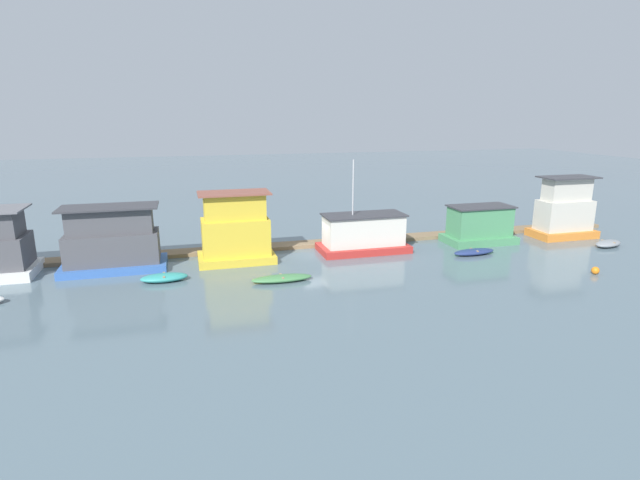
# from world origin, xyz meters

# --- Properties ---
(ground_plane) EXTENTS (200.00, 200.00, 0.00)m
(ground_plane) POSITION_xyz_m (0.00, 0.00, 0.00)
(ground_plane) COLOR slate
(dock_walkway) EXTENTS (59.60, 1.79, 0.30)m
(dock_walkway) POSITION_xyz_m (0.00, 2.56, 0.15)
(dock_walkway) COLOR #846B4C
(dock_walkway) RESTS_ON ground_plane
(houseboat_blue) EXTENTS (7.35, 3.70, 4.73)m
(houseboat_blue) POSITION_xyz_m (-15.47, -0.16, 2.08)
(houseboat_blue) COLOR #3866B7
(houseboat_blue) RESTS_ON ground_plane
(houseboat_yellow) EXTENTS (5.82, 3.46, 5.44)m
(houseboat_yellow) POSITION_xyz_m (-6.58, -0.47, 2.43)
(houseboat_yellow) COLOR gold
(houseboat_yellow) RESTS_ON ground_plane
(houseboat_red) EXTENTS (7.39, 3.61, 7.62)m
(houseboat_red) POSITION_xyz_m (3.93, -0.29, 1.47)
(houseboat_red) COLOR red
(houseboat_red) RESTS_ON ground_plane
(houseboat_green) EXTENTS (6.08, 3.43, 3.32)m
(houseboat_green) POSITION_xyz_m (14.82, -0.32, 1.54)
(houseboat_green) COLOR #4C9360
(houseboat_green) RESTS_ON ground_plane
(houseboat_orange) EXTENTS (5.69, 3.22, 5.61)m
(houseboat_orange) POSITION_xyz_m (23.50, -0.48, 2.38)
(houseboat_orange) COLOR orange
(houseboat_orange) RESTS_ON ground_plane
(dinghy_teal) EXTENTS (3.18, 1.49, 0.54)m
(dinghy_teal) POSITION_xyz_m (-11.89, -3.94, 0.27)
(dinghy_teal) COLOR teal
(dinghy_teal) RESTS_ON ground_plane
(dinghy_green) EXTENTS (4.20, 1.26, 0.46)m
(dinghy_green) POSITION_xyz_m (-4.11, -6.12, 0.23)
(dinghy_green) COLOR #47844C
(dinghy_green) RESTS_ON ground_plane
(dinghy_navy) EXTENTS (3.75, 1.48, 0.47)m
(dinghy_navy) POSITION_xyz_m (12.29, -3.68, 0.24)
(dinghy_navy) COLOR navy
(dinghy_navy) RESTS_ON ground_plane
(dinghy_grey) EXTENTS (3.22, 2.19, 0.54)m
(dinghy_grey) POSITION_xyz_m (24.85, -4.51, 0.27)
(dinghy_grey) COLOR gray
(dinghy_grey) RESTS_ON ground_plane
(mooring_post_near_left) EXTENTS (0.27, 0.27, 1.32)m
(mooring_post_near_left) POSITION_xyz_m (8.20, 1.42, 0.66)
(mooring_post_near_left) COLOR brown
(mooring_post_near_left) RESTS_ON ground_plane
(mooring_post_far_left) EXTENTS (0.22, 0.22, 2.03)m
(mooring_post_far_left) POSITION_xyz_m (-8.59, 1.42, 1.01)
(mooring_post_far_left) COLOR brown
(mooring_post_far_left) RESTS_ON ground_plane
(mooring_post_centre) EXTENTS (0.20, 0.20, 2.18)m
(mooring_post_centre) POSITION_xyz_m (-13.34, 1.42, 1.09)
(mooring_post_centre) COLOR #846B4C
(mooring_post_centre) RESTS_ON ground_plane
(buoy_orange) EXTENTS (0.55, 0.55, 0.55)m
(buoy_orange) POSITION_xyz_m (17.89, -10.44, 0.27)
(buoy_orange) COLOR orange
(buoy_orange) RESTS_ON ground_plane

